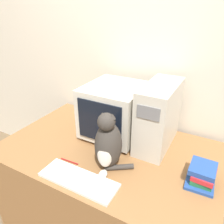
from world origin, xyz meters
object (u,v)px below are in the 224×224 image
cat (108,144)px  book_stack (202,175)px  crt_monitor (115,110)px  computer_tower (159,116)px  keyboard (78,180)px  pen (69,161)px

cat → book_stack: size_ratio=1.94×
crt_monitor → computer_tower: (0.34, 0.03, 0.02)m
crt_monitor → keyboard: crt_monitor is taller
cat → book_stack: bearing=2.8°
keyboard → cat: size_ratio=1.22×
computer_tower → cat: 0.44m
computer_tower → book_stack: bearing=-35.0°
book_stack → computer_tower: bearing=145.0°
cat → pen: bearing=-171.8°
cat → book_stack: cat is taller
pen → keyboard: bearing=-35.5°
computer_tower → keyboard: computer_tower is taller
crt_monitor → computer_tower: computer_tower is taller
computer_tower → keyboard: size_ratio=0.98×
keyboard → pen: 0.19m
crt_monitor → cat: (0.15, -0.36, -0.04)m
computer_tower → keyboard: (-0.28, -0.59, -0.22)m
computer_tower → pen: (-0.43, -0.48, -0.23)m
keyboard → pen: bearing=144.5°
cat → pen: cat is taller
keyboard → book_stack: size_ratio=2.36×
computer_tower → cat: size_ratio=1.19×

